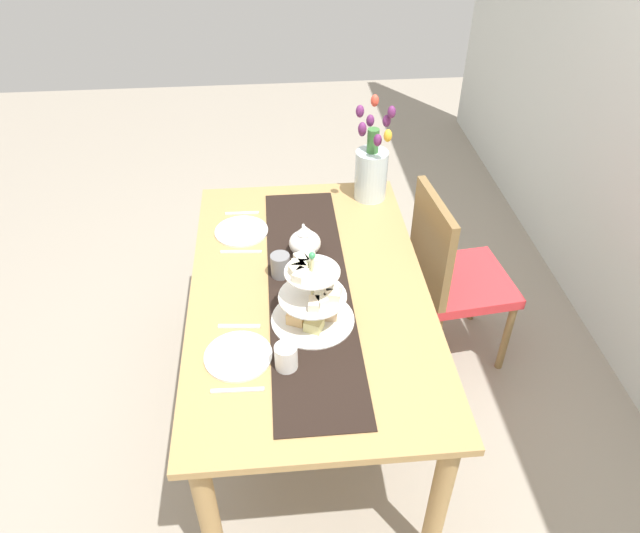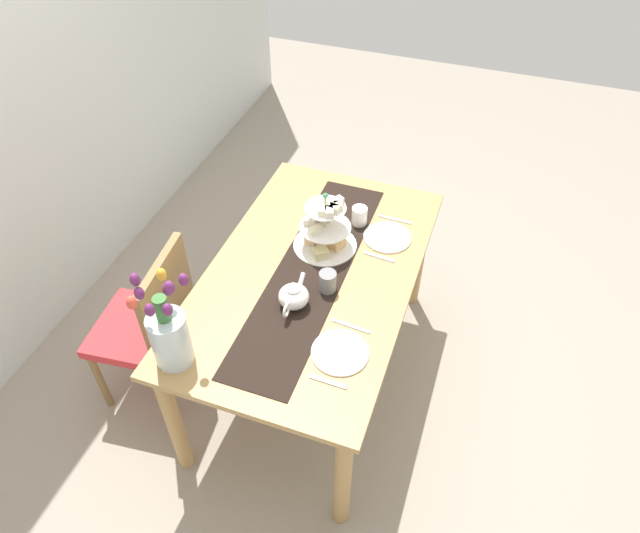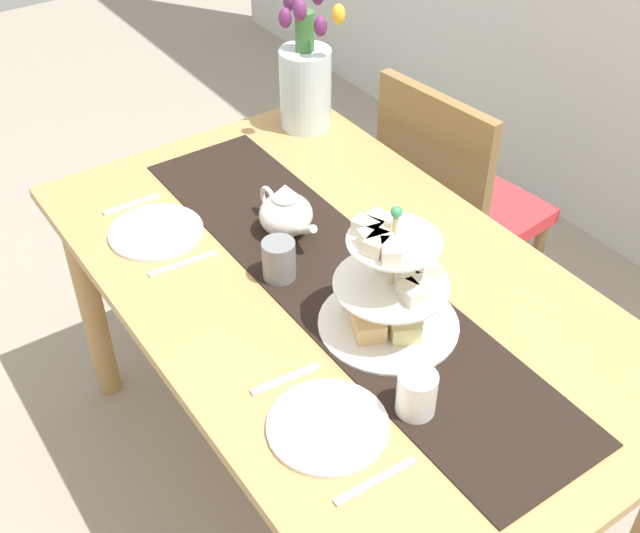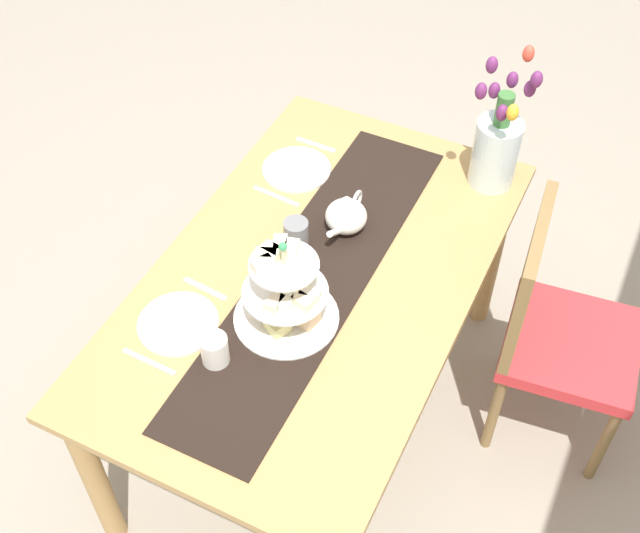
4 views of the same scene
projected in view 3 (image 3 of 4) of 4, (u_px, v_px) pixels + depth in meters
name	position (u px, v px, depth m)	size (l,w,h in m)	color
ground_plane	(334.00, 480.00, 2.30)	(8.00, 8.00, 0.00)	gray
dining_table	(337.00, 315.00, 1.89)	(1.53, 0.91, 0.75)	tan
chair_left	(452.00, 203.00, 2.49)	(0.46, 0.46, 0.91)	olive
table_runner	(338.00, 279.00, 1.82)	(1.35, 0.31, 0.00)	black
tiered_cake_stand	(390.00, 289.00, 1.64)	(0.30, 0.30, 0.30)	beige
teapot	(286.00, 213.00, 1.92)	(0.24, 0.13, 0.14)	white
tulip_vase	(305.00, 77.00, 2.27)	(0.24, 0.17, 0.46)	silver
dinner_plate_left	(156.00, 232.00, 1.95)	(0.23, 0.23, 0.01)	white
fork_left	(131.00, 205.00, 2.05)	(0.02, 0.15, 0.01)	silver
knife_left	(183.00, 263.00, 1.86)	(0.01, 0.17, 0.01)	silver
dinner_plate_right	(328.00, 426.00, 1.49)	(0.23, 0.23, 0.01)	white
fork_right	(286.00, 379.00, 1.58)	(0.02, 0.15, 0.01)	silver
knife_right	(376.00, 481.00, 1.40)	(0.01, 0.17, 0.01)	silver
mug_grey	(279.00, 260.00, 1.80)	(0.08, 0.08, 0.10)	slate
mug_white_text	(417.00, 394.00, 1.49)	(0.08, 0.08, 0.10)	white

